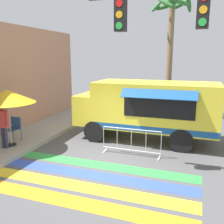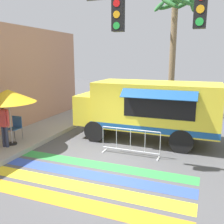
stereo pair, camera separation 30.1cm
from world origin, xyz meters
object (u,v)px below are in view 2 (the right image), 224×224
object	(u,v)px
food_truck	(145,106)
patio_umbrella	(8,96)
palm_tree	(174,35)
folding_chair	(15,126)
traffic_signal_pole	(200,36)
barricade_front	(130,142)
vendor_person	(4,122)

from	to	relation	value
food_truck	patio_umbrella	distance (m)	5.59
palm_tree	folding_chair	bearing A→B (deg)	-127.55
traffic_signal_pole	barricade_front	bearing A→B (deg)	149.48
traffic_signal_pole	palm_tree	bearing A→B (deg)	102.47
patio_umbrella	vendor_person	bearing A→B (deg)	-98.48
food_truck	vendor_person	size ratio (longest dim) A/B	3.47
food_truck	vendor_person	xyz separation A→B (m)	(-4.72, -3.30, -0.33)
palm_tree	barricade_front	bearing A→B (deg)	-94.47
traffic_signal_pole	folding_chair	distance (m)	7.91
vendor_person	barricade_front	xyz separation A→B (m)	(4.66, 1.35, -0.67)
folding_chair	palm_tree	xyz separation A→B (m)	(5.39, 7.01, 4.06)
patio_umbrella	barricade_front	bearing A→B (deg)	12.91
barricade_front	palm_tree	bearing A→B (deg)	85.53
food_truck	palm_tree	world-z (taller)	palm_tree
traffic_signal_pole	barricade_front	size ratio (longest dim) A/B	2.60
barricade_front	folding_chair	bearing A→B (deg)	-173.95
traffic_signal_pole	patio_umbrella	world-z (taller)	traffic_signal_pole
food_truck	folding_chair	size ratio (longest dim) A/B	6.07
folding_chair	palm_tree	world-z (taller)	palm_tree
patio_umbrella	folding_chair	distance (m)	1.48
traffic_signal_pole	vendor_person	xyz separation A→B (m)	(-6.90, -0.03, -2.96)
barricade_front	palm_tree	world-z (taller)	palm_tree
patio_umbrella	palm_tree	size ratio (longest dim) A/B	0.32
folding_chair	barricade_front	world-z (taller)	folding_chair
palm_tree	vendor_person	bearing A→B (deg)	-123.36
traffic_signal_pole	patio_umbrella	distance (m)	7.14
barricade_front	food_truck	bearing A→B (deg)	88.30
patio_umbrella	food_truck	bearing A→B (deg)	32.74
vendor_person	patio_umbrella	bearing A→B (deg)	81.51
traffic_signal_pole	vendor_person	distance (m)	7.50
traffic_signal_pole	barricade_front	distance (m)	4.46
food_truck	vendor_person	world-z (taller)	food_truck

